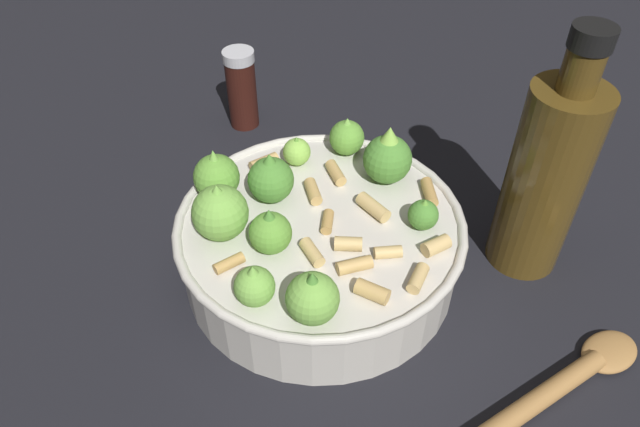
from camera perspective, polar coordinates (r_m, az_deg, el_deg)
ground_plane at (r=0.55m, az=0.00°, el=-5.37°), size 2.40×2.40×0.00m
cooking_pan at (r=0.53m, az=-0.29°, el=-2.35°), size 0.25×0.25×0.12m
pepper_shaker at (r=0.71m, az=-7.54°, el=11.81°), size 0.04×0.04×0.10m
olive_oil_bottle at (r=0.54m, az=20.88°, el=3.34°), size 0.07×0.07×0.23m
wooden_spoon at (r=0.50m, az=21.26°, el=-15.66°), size 0.21×0.10×0.02m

